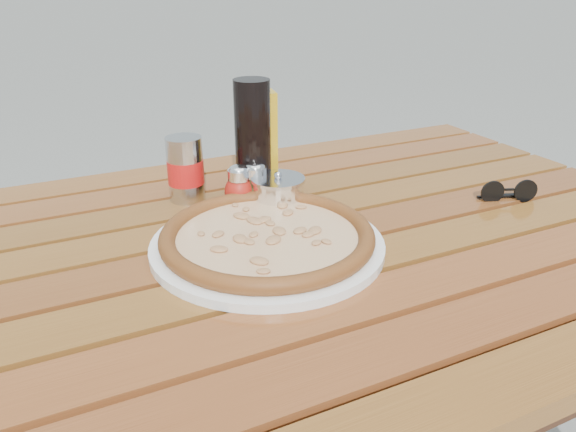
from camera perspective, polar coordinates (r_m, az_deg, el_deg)
name	(u,v)px	position (r m, az deg, el deg)	size (l,w,h in m)	color
table	(293,278)	(0.94, 0.53, -6.34)	(1.40, 0.90, 0.75)	#321C0B
plate	(268,245)	(0.87, -2.09, -2.94)	(0.36, 0.36, 0.01)	white
pizza	(267,236)	(0.86, -2.11, -2.01)	(0.36, 0.36, 0.03)	#FEE4B6
pepper_shaker	(239,188)	(1.01, -4.97, 2.89)	(0.07, 0.07, 0.08)	#B42014
oregano_shaker	(256,185)	(1.02, -3.31, 3.18)	(0.07, 0.07, 0.08)	#353F19
dark_bottle	(253,140)	(1.04, -3.59, 7.70)	(0.07, 0.07, 0.22)	black
soda_can	(186,170)	(1.05, -10.37, 4.66)	(0.08, 0.08, 0.12)	#BBBBC0
olive_oil_cruet	(260,140)	(1.08, -2.82, 7.69)	(0.06, 0.06, 0.21)	gold
parmesan_tin	(278,193)	(1.00, -1.01, 2.37)	(0.10, 0.10, 0.07)	silver
sunglasses	(508,192)	(1.12, 21.47, 2.27)	(0.11, 0.05, 0.04)	black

